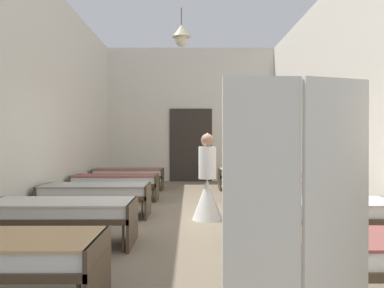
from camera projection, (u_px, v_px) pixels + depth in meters
name	position (u px, v px, depth m)	size (l,w,h in m)	color
ground_plane	(192.00, 219.00, 7.00)	(6.13, 12.61, 0.10)	#7A6B56
room_shell	(191.00, 100.00, 8.21)	(5.93, 12.21, 4.42)	silver
bed_left_row_1	(61.00, 211.00, 5.08)	(1.90, 0.84, 0.57)	#473828
bed_right_row_1	(324.00, 211.00, 5.11)	(1.90, 0.84, 0.57)	#473828
bed_left_row_2	(96.00, 192.00, 6.98)	(1.90, 0.84, 0.57)	#473828
bed_right_row_2	(288.00, 192.00, 7.01)	(1.90, 0.84, 0.57)	#473828
bed_left_row_3	(116.00, 181.00, 8.88)	(1.90, 0.84, 0.57)	#473828
bed_right_row_3	(267.00, 181.00, 8.91)	(1.90, 0.84, 0.57)	#473828
bed_left_row_4	(129.00, 174.00, 10.78)	(1.90, 0.84, 0.57)	#473828
bed_right_row_4	(253.00, 174.00, 10.81)	(1.90, 0.84, 0.57)	#473828
nurse_near_aisle	(207.00, 189.00, 6.70)	(0.52, 0.52, 1.49)	white
privacy_screen	(339.00, 235.00, 2.11)	(1.23, 0.28, 1.70)	silver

